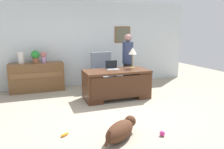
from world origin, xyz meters
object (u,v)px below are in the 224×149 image
at_px(desk_lamp, 133,52).
at_px(dog_toy_bone, 65,135).
at_px(armchair, 103,74).
at_px(dog_lying, 121,130).
at_px(desk, 117,83).
at_px(credenza, 37,77).
at_px(vase_with_flowers, 44,56).
at_px(potted_plant, 35,56).
at_px(dog_toy_ball, 162,133).
at_px(laptop, 112,67).
at_px(person_standing, 128,61).
at_px(vase_empty, 21,58).

xyz_separation_m(desk_lamp, dog_toy_bone, (-2.08, -1.78, -1.16)).
relative_size(armchair, dog_lying, 1.50).
bearing_deg(dog_lying, armchair, 78.20).
height_order(desk, dog_toy_bone, desk).
bearing_deg(desk_lamp, dog_lying, -119.13).
distance_m(credenza, vase_with_flowers, 0.64).
relative_size(desk, potted_plant, 4.64).
distance_m(dog_lying, dog_toy_ball, 0.71).
bearing_deg(vase_with_flowers, dog_toy_ball, -65.34).
distance_m(armchair, dog_lying, 3.01).
height_order(credenza, dog_toy_bone, credenza).
distance_m(desk, dog_toy_bone, 2.30).
xyz_separation_m(laptop, vase_with_flowers, (-1.65, 1.29, 0.22)).
relative_size(potted_plant, dog_toy_bone, 2.05).
distance_m(person_standing, potted_plant, 2.69).
xyz_separation_m(person_standing, dog_toy_ball, (-0.69, -3.00, -0.81)).
distance_m(potted_plant, dog_toy_bone, 3.30).
distance_m(dog_toy_ball, dog_toy_bone, 1.64).
bearing_deg(armchair, desk, -83.18).
relative_size(desk, dog_toy_ball, 18.36).
height_order(desk, vase_with_flowers, vase_with_flowers).
xyz_separation_m(credenza, dog_toy_bone, (0.36, -3.12, -0.39)).
xyz_separation_m(armchair, vase_with_flowers, (-1.61, 0.60, 0.52)).
bearing_deg(dog_lying, desk_lamp, 60.87).
bearing_deg(laptop, potted_plant, 145.31).
height_order(desk, vase_empty, vase_empty).
xyz_separation_m(dog_lying, vase_with_flowers, (-1.00, 3.52, 0.87)).
height_order(person_standing, dog_toy_bone, person_standing).
bearing_deg(potted_plant, vase_with_flowers, 0.00).
distance_m(vase_empty, dog_toy_ball, 4.44).
relative_size(person_standing, vase_empty, 5.20).
xyz_separation_m(dog_lying, dog_toy_ball, (0.69, -0.15, -0.11)).
distance_m(desk_lamp, potted_plant, 2.78).
xyz_separation_m(credenza, laptop, (1.86, -1.29, 0.39)).
distance_m(credenza, armchair, 1.92).
bearing_deg(vase_empty, armchair, -15.06).
height_order(person_standing, desk_lamp, person_standing).
relative_size(desk, vase_with_flowers, 5.23).
bearing_deg(vase_with_flowers, desk_lamp, -31.14).
xyz_separation_m(potted_plant, dog_toy_ball, (1.91, -3.67, -0.99)).
xyz_separation_m(credenza, vase_empty, (-0.39, 0.00, 0.58)).
relative_size(person_standing, vase_with_flowers, 5.16).
distance_m(armchair, laptop, 0.76).
bearing_deg(dog_toy_bone, laptop, 50.37).
bearing_deg(dog_toy_ball, dog_lying, 167.77).
bearing_deg(vase_empty, dog_toy_bone, -76.48).
xyz_separation_m(person_standing, desk_lamp, (-0.16, -0.67, 0.33)).
bearing_deg(vase_empty, desk_lamp, -25.35).
relative_size(person_standing, desk_lamp, 2.95).
distance_m(credenza, potted_plant, 0.62).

